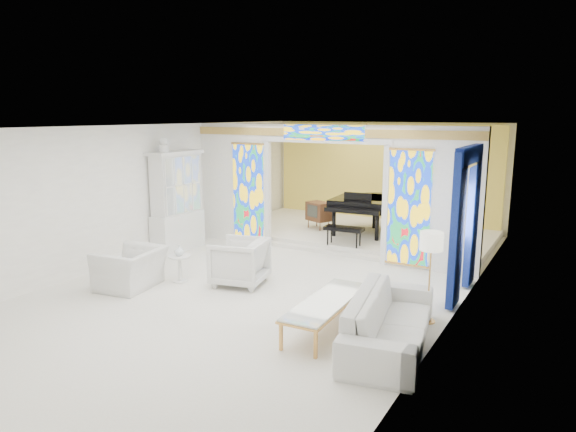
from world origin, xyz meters
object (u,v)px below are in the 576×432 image
Objects in this scene: grand_piano at (370,204)px; armchair_left at (131,268)px; sofa at (390,320)px; china_cabinet at (177,202)px; coffee_table at (327,302)px; armchair_right at (239,262)px; tv_console at (318,211)px.

armchair_left is at bearing -117.10° from grand_piano.
armchair_left is 0.39× the size of grand_piano.
sofa is 6.38m from grand_piano.
grand_piano is (3.60, 3.35, -0.23)m from china_cabinet.
china_cabinet is 1.30× the size of coffee_table.
armchair_right reaches higher than coffee_table.
sofa is (3.39, -1.10, -0.07)m from armchair_right.
sofa is 0.88× the size of grand_piano.
armchair_left reaches higher than coffee_table.
grand_piano is 3.95× the size of tv_console.
grand_piano reaches higher than armchair_left.
sofa is at bearing -70.54° from grand_piano.
armchair_right is 0.34× the size of grand_piano.
tv_console reaches higher than armchair_right.
tv_console is at bearing 118.04° from coffee_table.
china_cabinet is at bearing -103.68° from tv_console.
china_cabinet is 3.18m from armchair_right.
grand_piano is at bearing 34.54° from tv_console.
grand_piano is (2.48, 5.91, 0.57)m from armchair_left.
grand_piano is at bearing 105.05° from coffee_table.
armchair_left is 1.17× the size of armchair_right.
grand_piano reaches higher than armchair_right.
china_cabinet reaches higher than armchair_right.
china_cabinet is at bearing -129.16° from armchair_right.
china_cabinet is 2.78× the size of armchair_right.
tv_console is (1.12, 5.62, 0.28)m from armchair_left.
china_cabinet is at bearing -141.36° from grand_piano.
grand_piano reaches higher than coffee_table.
tv_console is (2.24, 3.06, -0.52)m from china_cabinet.
armchair_right is at bearing 156.09° from coffee_table.
china_cabinet reaches higher than grand_piano.
china_cabinet reaches higher than coffee_table.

